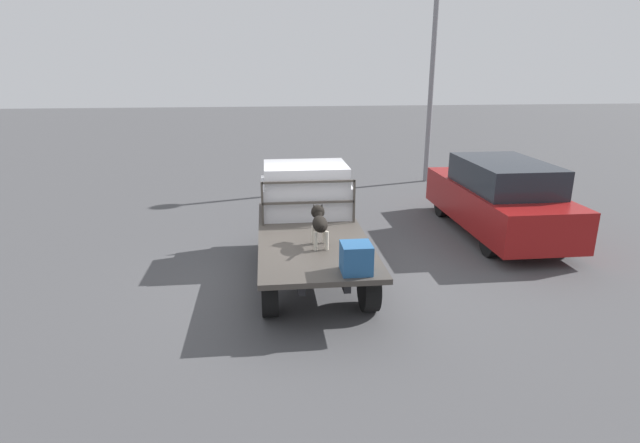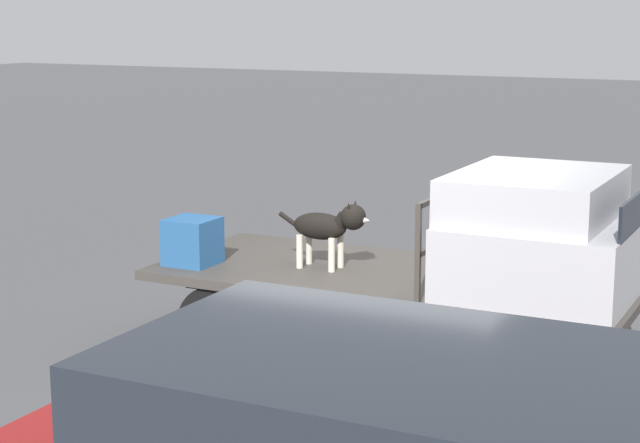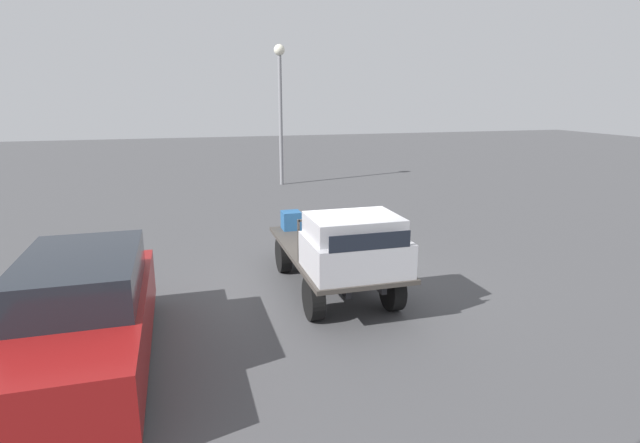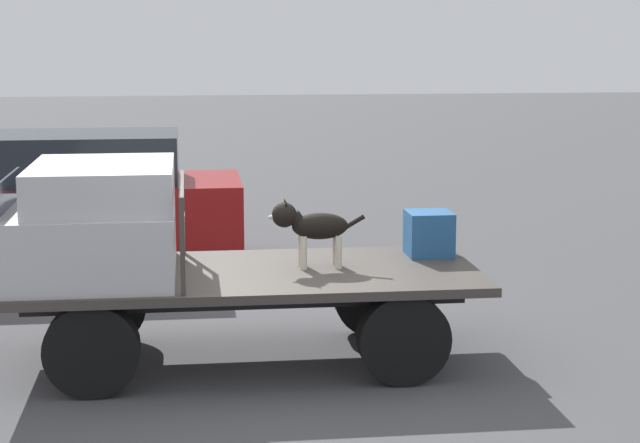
# 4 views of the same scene
# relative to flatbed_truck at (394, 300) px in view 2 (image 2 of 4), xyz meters

# --- Properties ---
(ground_plane) EXTENTS (80.00, 80.00, 0.00)m
(ground_plane) POSITION_rel_flatbed_truck_xyz_m (0.00, 0.00, -0.61)
(ground_plane) COLOR #474749
(flatbed_truck) EXTENTS (4.15, 1.82, 0.84)m
(flatbed_truck) POSITION_rel_flatbed_truck_xyz_m (0.00, 0.00, 0.00)
(flatbed_truck) COLOR black
(flatbed_truck) RESTS_ON ground
(truck_cab) EXTENTS (1.42, 1.70, 0.98)m
(truck_cab) POSITION_rel_flatbed_truck_xyz_m (1.29, 0.00, 0.69)
(truck_cab) COLOR #B7B7BC
(truck_cab) RESTS_ON flatbed_truck
(truck_headboard) EXTENTS (0.04, 1.70, 0.80)m
(truck_headboard) POSITION_rel_flatbed_truck_xyz_m (0.54, 0.00, 0.76)
(truck_headboard) COLOR #3D3833
(truck_headboard) RESTS_ON flatbed_truck
(dog) EXTENTS (0.89, 0.24, 0.63)m
(dog) POSITION_rel_flatbed_truck_xyz_m (-0.58, -0.07, 0.62)
(dog) COLOR beige
(dog) RESTS_ON flatbed_truck
(cargo_crate) EXTENTS (0.42, 0.42, 0.42)m
(cargo_crate) POSITION_rel_flatbed_truck_xyz_m (-1.77, -0.46, 0.44)
(cargo_crate) COLOR #235184
(cargo_crate) RESTS_ON flatbed_truck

